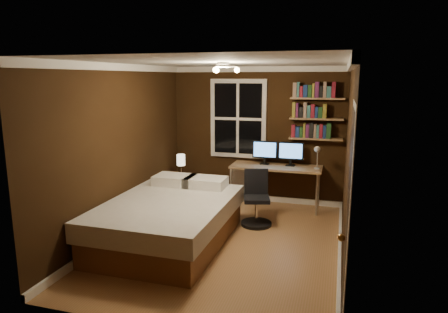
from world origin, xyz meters
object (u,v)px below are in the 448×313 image
(bedside_lamp, at_px, (181,166))
(monitor_left, at_px, (265,153))
(radiator, at_px, (243,183))
(monitor_right, at_px, (291,154))
(desk, at_px, (276,169))
(desk_lamp, at_px, (317,157))
(nightstand, at_px, (182,192))
(bed, at_px, (169,220))
(office_chair, at_px, (256,205))

(bedside_lamp, distance_m, monitor_left, 1.53)
(radiator, distance_m, monitor_right, 1.11)
(desk, height_order, monitor_left, monitor_left)
(monitor_right, relative_size, desk_lamp, 1.02)
(monitor_left, height_order, monitor_right, same)
(desk, distance_m, monitor_left, 0.36)
(nightstand, xyz_separation_m, radiator, (1.00, 0.59, 0.09))
(bed, distance_m, nightstand, 1.68)
(bedside_lamp, xyz_separation_m, monitor_left, (1.44, 0.47, 0.24))
(office_chair, bearing_deg, bed, -150.62)
(bed, xyz_separation_m, monitor_right, (1.43, 2.07, 0.65))
(bed, xyz_separation_m, bedside_lamp, (-0.47, 1.61, 0.40))
(radiator, relative_size, office_chair, 0.78)
(bed, xyz_separation_m, radiator, (0.53, 2.19, 0.01))
(bed, xyz_separation_m, office_chair, (1.04, 1.04, -0.01))
(bedside_lamp, relative_size, desk_lamp, 0.99)
(desk, bearing_deg, monitor_left, 160.29)
(monitor_left, bearing_deg, bedside_lamp, -162.07)
(bed, distance_m, bedside_lamp, 1.72)
(desk_lamp, distance_m, office_chair, 1.37)
(monitor_left, bearing_deg, nightstand, -162.07)
(bedside_lamp, xyz_separation_m, monitor_right, (1.91, 0.47, 0.24))
(office_chair, bearing_deg, monitor_right, 53.58)
(monitor_right, bearing_deg, bed, -124.62)
(desk_lamp, bearing_deg, bedside_lamp, -173.62)
(nightstand, distance_m, office_chair, 1.62)
(monitor_left, bearing_deg, bed, -114.99)
(bed, bearing_deg, monitor_right, 55.73)
(bed, height_order, office_chair, office_chair)
(bed, distance_m, desk, 2.35)
(office_chair, bearing_deg, nightstand, 143.74)
(bedside_lamp, xyz_separation_m, office_chair, (1.51, -0.57, -0.41))
(bed, relative_size, nightstand, 4.42)
(monitor_right, bearing_deg, office_chair, -110.81)
(office_chair, bearing_deg, desk_lamp, 28.45)
(bedside_lamp, distance_m, desk, 1.71)
(bedside_lamp, distance_m, desk_lamp, 2.40)
(bed, xyz_separation_m, monitor_left, (0.97, 2.07, 0.65))
(monitor_right, height_order, desk_lamp, desk_lamp)
(bedside_lamp, xyz_separation_m, desk_lamp, (2.37, 0.27, 0.25))
(bedside_lamp, relative_size, monitor_right, 0.97)
(monitor_right, xyz_separation_m, desk_lamp, (0.47, -0.20, 0.01))
(monitor_left, xyz_separation_m, office_chair, (0.07, -1.04, -0.65))
(radiator, relative_size, monitor_right, 1.52)
(desk, distance_m, monitor_right, 0.37)
(bed, height_order, desk, bed)
(monitor_left, bearing_deg, desk, -19.71)
(nightstand, bearing_deg, desk_lamp, -11.17)
(nightstand, bearing_deg, radiator, 12.74)
(bed, height_order, bedside_lamp, bedside_lamp)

